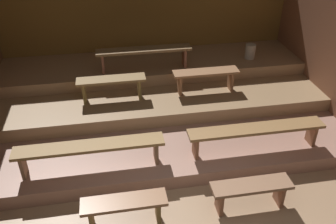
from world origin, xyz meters
The scene contains 13 objects.
ground centered at (0.00, 2.50, -0.04)m, with size 7.03×5.81×0.08m, color #957455.
wall_back centered at (0.00, 5.04, 1.29)m, with size 7.03×0.06×2.59m, color brown.
platform_lower centered at (0.00, 3.13, 0.12)m, with size 6.23×3.76×0.24m, color #9C7261.
platform_middle centered at (0.00, 3.78, 0.36)m, with size 6.23×2.46×0.24m, color #977652.
platform_upper centered at (0.00, 4.32, 0.60)m, with size 6.23×1.37×0.24m, color #9B7655.
bench_floor_left centered at (-0.87, 0.73, 0.33)m, with size 1.12×0.30×0.43m.
bench_floor_right centered at (0.87, 0.73, 0.33)m, with size 1.12×0.30×0.43m.
bench_lower_left centered at (-1.29, 1.68, 0.60)m, with size 2.19×0.30×0.43m.
bench_lower_right centered at (1.29, 1.68, 0.60)m, with size 2.19×0.30×0.43m.
bench_middle_left centered at (-0.89, 3.29, 0.81)m, with size 1.25×0.30×0.43m.
bench_middle_right centered at (0.89, 3.29, 0.81)m, with size 1.25×0.30×0.43m.
bench_upper_center centered at (-0.20, 3.99, 1.07)m, with size 1.87×0.30×0.43m.
pail_upper centered at (2.07, 4.11, 0.88)m, with size 0.21×0.21×0.30m, color #B2A899.
Camera 1 is at (-0.89, -2.68, 3.90)m, focal length 38.93 mm.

